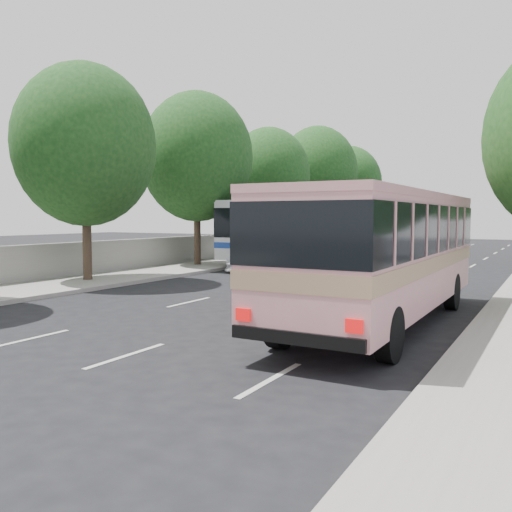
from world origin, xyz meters
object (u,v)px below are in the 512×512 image
Objects in this scene: pink_bus at (384,243)px; tour_coach_rear at (359,220)px; pink_taxi at (299,275)px; white_pickup at (267,256)px; tour_coach_front at (284,226)px.

pink_bus is 0.75× the size of tour_coach_rear.
pink_taxi is 0.35× the size of tour_coach_rear.
pink_bus is 2.02× the size of white_pickup.
pink_taxi is at bearing -49.03° from white_pickup.
tour_coach_rear reaches higher than pink_bus.
tour_coach_front is at bearing 115.84° from pink_taxi.
pink_bus is at bearing -58.68° from tour_coach_front.
tour_coach_rear is (-1.58, 18.95, 1.70)m from white_pickup.
pink_taxi is 0.40× the size of tour_coach_front.
white_pickup is at bearing -93.08° from tour_coach_rear.
pink_bus reaches higher than white_pickup.
tour_coach_front is 0.87× the size of tour_coach_rear.
tour_coach_rear is (-7.08, 27.06, 1.62)m from pink_taxi.
tour_coach_rear is (-10.58, 29.56, 0.38)m from pink_bus.
pink_bus is 2.15× the size of pink_taxi.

